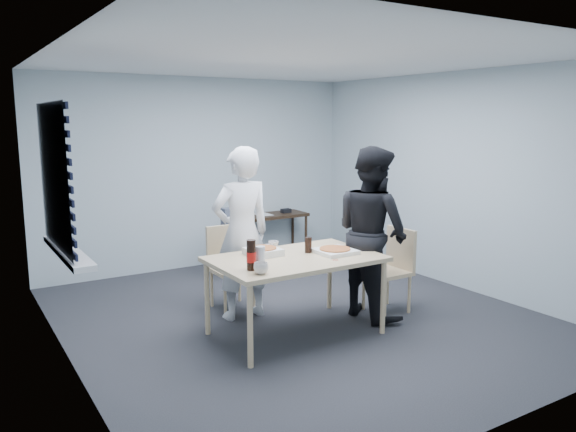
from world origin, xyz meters
TOP-DOWN VIEW (x-y plane):
  - room at (-2.20, 0.40)m, footprint 5.00×5.00m
  - dining_table at (-0.28, -0.39)m, footprint 1.56×0.99m
  - chair_far at (-0.46, 0.69)m, footprint 0.42×0.42m
  - chair_right at (0.97, -0.36)m, footprint 0.42×0.42m
  - person_white at (-0.49, 0.31)m, footprint 0.65×0.42m
  - person_black at (0.67, -0.35)m, footprint 0.47×0.86m
  - side_table at (1.03, 2.28)m, footprint 1.00×0.45m
  - stool at (0.09, 1.71)m, footprint 0.39×0.39m
  - backpack at (0.09, 1.69)m, footprint 0.27×0.20m
  - pizza_box_a at (-0.50, -0.16)m, footprint 0.30×0.30m
  - pizza_box_b at (0.12, -0.46)m, footprint 0.35×0.35m
  - mug_a at (-0.85, -0.73)m, footprint 0.17×0.17m
  - mug_b at (-0.32, -0.04)m, footprint 0.10×0.10m
  - cola_glass at (-0.09, -0.31)m, footprint 0.09×0.09m
  - soda_bottle at (-0.86, -0.58)m, footprint 0.08×0.08m
  - plastic_cups at (-0.76, -0.57)m, footprint 0.10×0.10m
  - rubber_band at (-0.04, -0.68)m, footprint 0.06×0.06m
  - papers at (0.88, 2.31)m, footprint 0.28×0.33m
  - black_box at (1.25, 2.27)m, footprint 0.14×0.10m

SIDE VIEW (x-z plane):
  - stool at x=0.09m, z-range 0.16..0.69m
  - chair_far at x=-0.46m, z-range 0.07..0.96m
  - chair_right at x=0.97m, z-range 0.07..0.96m
  - side_table at x=1.03m, z-range 0.26..0.93m
  - papers at x=0.88m, z-range 0.67..0.67m
  - dining_table at x=-0.28m, z-range 0.32..1.08m
  - black_box at x=1.25m, z-range 0.67..0.73m
  - backpack at x=0.09m, z-range 0.53..0.91m
  - rubber_band at x=-0.04m, z-range 0.76..0.76m
  - pizza_box_b at x=0.12m, z-range 0.76..0.81m
  - pizza_box_a at x=-0.50m, z-range 0.76..0.83m
  - mug_b at x=-0.32m, z-range 0.76..0.85m
  - mug_a at x=-0.85m, z-range 0.76..0.85m
  - cola_glass at x=-0.09m, z-range 0.76..0.91m
  - plastic_cups at x=-0.76m, z-range 0.76..0.95m
  - soda_bottle at x=-0.86m, z-range 0.75..1.02m
  - person_white at x=-0.49m, z-range 0.00..1.77m
  - person_black at x=0.67m, z-range 0.00..1.77m
  - room at x=-2.20m, z-range -1.06..3.94m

